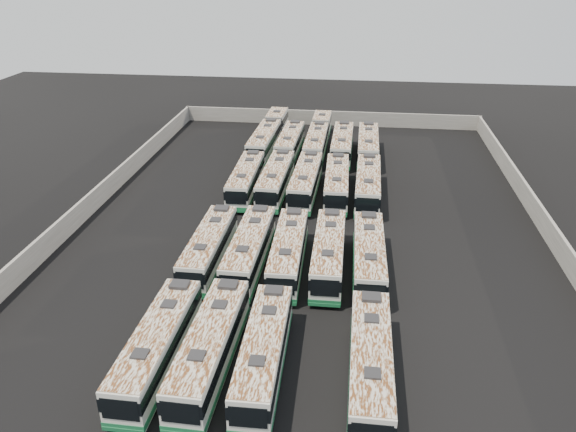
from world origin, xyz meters
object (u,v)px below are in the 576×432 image
object	(u,v)px
bus_midback_center	(306,181)
bus_midback_far_right	(368,185)
bus_front_far_right	(370,363)
bus_back_right	(342,145)
bus_midback_far_left	(246,179)
bus_front_center	(264,352)
bus_midback_left	(276,180)
bus_midfront_center	(288,252)
bus_back_far_right	(368,146)
bus_midfront_far_left	(209,248)
bus_back_left	(290,143)
bus_midfront_right	(329,253)
bus_midfront_left	(249,249)
bus_back_center	(318,137)
bus_back_far_left	(269,135)
bus_front_far_left	(158,346)
bus_front_left	(210,347)
bus_midback_right	(337,183)
bus_midfront_far_right	(369,257)

from	to	relation	value
bus_midback_center	bus_midback_far_right	xyz separation A→B (m)	(6.73, -0.13, 0.01)
bus_front_far_right	bus_back_right	distance (m)	42.45
bus_front_far_right	bus_midback_far_left	bearing A→B (deg)	114.76
bus_front_center	bus_midback_center	xyz separation A→B (m)	(-0.14, 28.77, 0.05)
bus_midback_left	bus_front_far_right	bearing A→B (deg)	-69.73
bus_midfront_center	bus_back_far_right	world-z (taller)	bus_back_far_right
bus_midfront_far_left	bus_midback_far_right	xyz separation A→B (m)	(13.42, 15.70, 0.07)
bus_midback_far_left	bus_back_left	world-z (taller)	bus_midback_far_left
bus_midfront_right	bus_back_left	size ratio (longest dim) A/B	1.01
bus_midfront_left	bus_back_center	world-z (taller)	bus_midfront_left
bus_midback_far_left	bus_back_far_left	xyz separation A→B (m)	(-0.05, 16.47, 0.07)
bus_midfront_left	bus_back_far_left	distance (m)	32.36
bus_back_center	bus_midback_left	bearing A→B (deg)	-101.48
bus_front_center	bus_front_far_left	bearing A→B (deg)	-178.84
bus_front_center	bus_midback_center	distance (m)	28.77
bus_front_far_right	bus_back_far_left	distance (m)	47.32
bus_front_center	bus_midfront_right	bearing A→B (deg)	75.06
bus_midback_center	bus_back_left	xyz separation A→B (m)	(-3.34, 13.38, -0.06)
bus_front_left	bus_midfront_center	size ratio (longest dim) A/B	1.03
bus_midfront_left	bus_midback_left	size ratio (longest dim) A/B	1.00
bus_midback_center	bus_front_left	bearing A→B (deg)	-95.05
bus_front_center	bus_back_far_right	size ratio (longest dim) A/B	0.96
bus_front_far_left	bus_midback_center	size ratio (longest dim) A/B	0.98
bus_midback_far_left	bus_back_left	bearing A→B (deg)	75.67
bus_front_center	bus_midfront_center	size ratio (longest dim) A/B	0.99
bus_front_left	bus_midback_center	xyz separation A→B (m)	(3.30, 28.77, -0.01)
bus_back_far_left	bus_back_right	world-z (taller)	bus_back_far_left
bus_midfront_far_left	bus_midback_center	bearing A→B (deg)	67.24
bus_front_far_left	bus_front_center	world-z (taller)	bus_front_far_left
bus_front_far_right	bus_midback_far_left	distance (m)	31.85
bus_midfront_far_left	bus_midback_far_left	bearing A→B (deg)	89.75
bus_midback_far_left	bus_midback_center	size ratio (longest dim) A/B	0.97
bus_midback_right	bus_back_right	xyz separation A→B (m)	(0.09, 13.18, 0.04)
bus_midfront_far_right	bus_back_center	distance (m)	32.67
bus_midfront_right	bus_midback_far_right	world-z (taller)	bus_midback_far_right
bus_midfront_far_left	bus_midback_left	xyz separation A→B (m)	(3.39, 15.93, 0.06)
bus_front_far_right	bus_midfront_far_right	size ratio (longest dim) A/B	1.01
bus_midfront_far_right	bus_back_right	world-z (taller)	bus_back_right
bus_midback_far_left	bus_back_right	bearing A→B (deg)	52.31
bus_midfront_far_left	bus_midback_right	world-z (taller)	bus_midback_right
bus_midfront_far_right	bus_midback_far_right	xyz separation A→B (m)	(-0.02, 15.67, 0.04)
bus_front_far_right	bus_back_right	xyz separation A→B (m)	(-3.29, 42.32, 0.00)
bus_midfront_far_left	bus_midback_center	distance (m)	17.18
bus_back_far_left	bus_back_far_right	xyz separation A→B (m)	(13.41, -3.23, -0.00)
bus_midfront_left	bus_midback_left	distance (m)	15.92
bus_midback_left	bus_midfront_far_left	bearing A→B (deg)	-100.81
bus_back_left	bus_midback_center	bearing A→B (deg)	-74.68
bus_midfront_center	bus_back_far_left	distance (m)	32.86
bus_front_far_right	bus_midfront_far_left	distance (m)	18.85
bus_midfront_center	bus_midback_right	world-z (taller)	same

